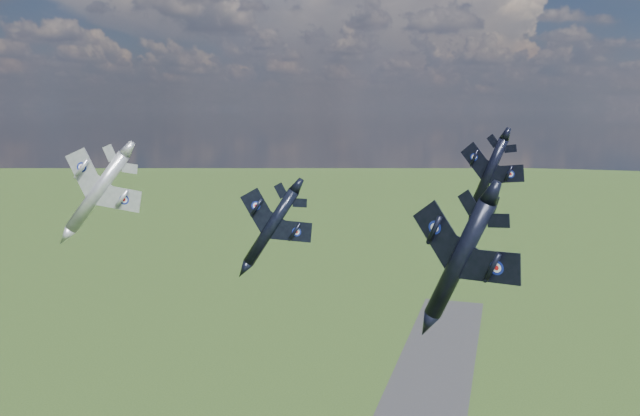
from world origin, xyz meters
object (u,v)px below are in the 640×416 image
(jet_lead_navy, at_px, (271,227))
(jet_high_navy, at_px, (489,173))
(jet_left_silver, at_px, (97,192))
(jet_right_navy, at_px, (459,260))

(jet_lead_navy, xyz_separation_m, jet_high_navy, (22.91, 18.92, 4.90))
(jet_high_navy, xyz_separation_m, jet_left_silver, (-46.81, -17.30, -2.06))
(jet_right_navy, relative_size, jet_high_navy, 1.18)
(jet_right_navy, xyz_separation_m, jet_high_navy, (1.21, 31.63, 4.18))
(jet_right_navy, bearing_deg, jet_high_navy, 110.94)
(jet_high_navy, bearing_deg, jet_lead_navy, -122.56)
(jet_lead_navy, relative_size, jet_right_navy, 0.87)
(jet_right_navy, distance_m, jet_left_silver, 47.85)
(jet_right_navy, height_order, jet_left_silver, jet_left_silver)
(jet_left_silver, bearing_deg, jet_high_navy, 6.99)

